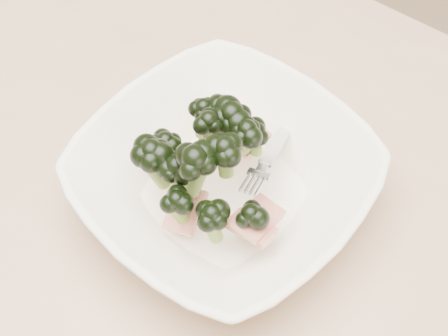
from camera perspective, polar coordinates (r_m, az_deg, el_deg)
The scene contains 2 objects.
dining_table at distance 0.73m, azimuth -10.15°, elevation -4.97°, with size 1.20×0.80×0.75m.
broccoli_dish at distance 0.59m, azimuth -0.15°, elevation -0.60°, with size 0.29×0.29×0.12m.
Camera 1 is at (0.31, -0.20, 1.28)m, focal length 50.00 mm.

